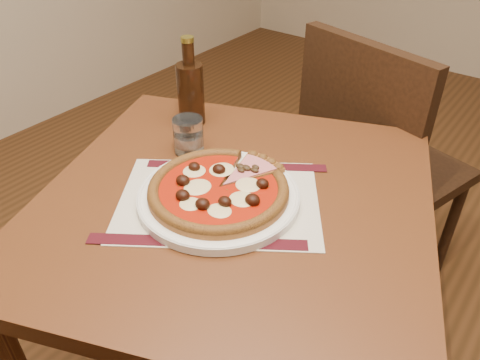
# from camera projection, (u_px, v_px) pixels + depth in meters

# --- Properties ---
(table) EXTENTS (1.04, 1.04, 0.75)m
(table) POSITION_uv_depth(u_px,v_px,m) (235.00, 232.00, 1.04)
(table) COLOR #5E3216
(table) RESTS_ON ground
(chair_far) EXTENTS (0.54, 0.54, 0.93)m
(chair_far) POSITION_uv_depth(u_px,v_px,m) (373.00, 158.00, 1.50)
(chair_far) COLOR black
(chair_far) RESTS_ON ground
(placemat) EXTENTS (0.50, 0.47, 0.00)m
(placemat) POSITION_uv_depth(u_px,v_px,m) (219.00, 200.00, 0.96)
(placemat) COLOR beige
(placemat) RESTS_ON table
(plate) EXTENTS (0.33, 0.33, 0.02)m
(plate) POSITION_uv_depth(u_px,v_px,m) (219.00, 196.00, 0.96)
(plate) COLOR white
(plate) RESTS_ON placemat
(pizza) EXTENTS (0.29, 0.29, 0.04)m
(pizza) POSITION_uv_depth(u_px,v_px,m) (218.00, 189.00, 0.95)
(pizza) COLOR #9B6225
(pizza) RESTS_ON plate
(ham_slice) EXTENTS (0.11, 0.15, 0.02)m
(ham_slice) POSITION_uv_depth(u_px,v_px,m) (250.00, 173.00, 1.00)
(ham_slice) COLOR #9B6225
(ham_slice) RESTS_ON plate
(water_glass) EXTENTS (0.09, 0.09, 0.09)m
(water_glass) POSITION_uv_depth(u_px,v_px,m) (188.00, 136.00, 1.10)
(water_glass) COLOR white
(water_glass) RESTS_ON table
(bottle) EXTENTS (0.07, 0.07, 0.23)m
(bottle) POSITION_uv_depth(u_px,v_px,m) (191.00, 91.00, 1.19)
(bottle) COLOR #351C0D
(bottle) RESTS_ON table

